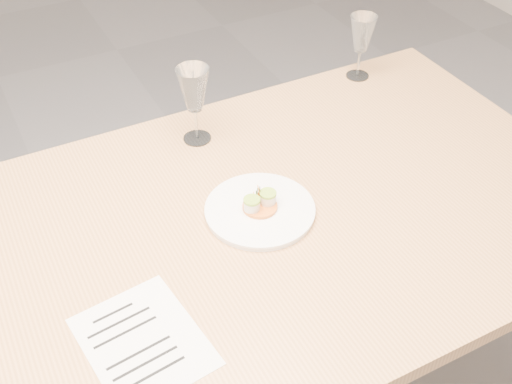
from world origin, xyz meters
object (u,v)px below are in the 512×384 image
dinner_plate (260,209)px  wine_glass_3 (194,91)px  recipe_sheet (143,341)px  wine_glass_4 (362,35)px  dining_table (116,291)px

dinner_plate → wine_glass_3: wine_glass_3 is taller
recipe_sheet → wine_glass_4: bearing=27.3°
recipe_sheet → wine_glass_3: wine_glass_3 is taller
dinner_plate → recipe_sheet: bearing=-149.3°
recipe_sheet → wine_glass_4: size_ratio=1.47×
dining_table → wine_glass_3: 0.55m
dining_table → wine_glass_3: bearing=45.0°
dining_table → dinner_plate: 0.38m
dining_table → dinner_plate: dinner_plate is taller
dinner_plate → wine_glass_4: size_ratio=1.31×
dining_table → wine_glass_4: size_ratio=12.03×
wine_glass_3 → wine_glass_4: bearing=7.3°
dining_table → recipe_sheet: recipe_sheet is taller
recipe_sheet → wine_glass_4: 1.14m
wine_glass_3 → dinner_plate: bearing=-87.8°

